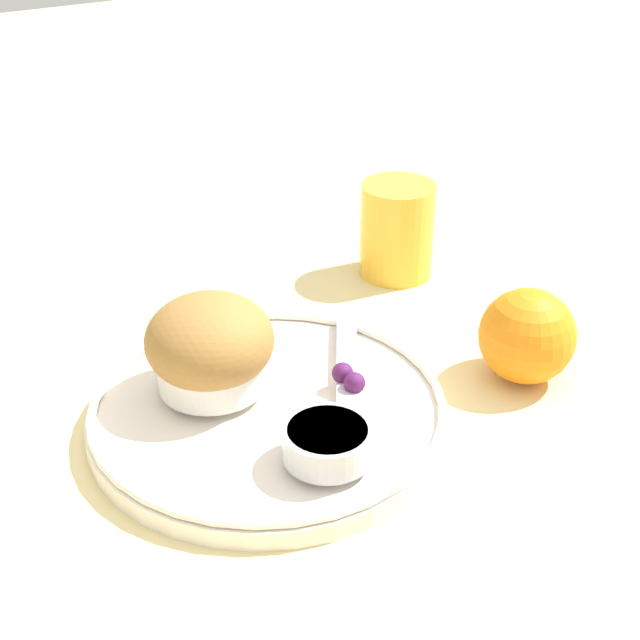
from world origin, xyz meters
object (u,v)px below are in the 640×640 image
object	(u,v)px
juice_glass	(397,230)
muffin	(210,347)
orange_fruit	(527,336)
butter_knife	(347,384)

from	to	relation	value
juice_glass	muffin	bearing A→B (deg)	-67.24
orange_fruit	juice_glass	world-z (taller)	juice_glass
juice_glass	butter_knife	bearing A→B (deg)	-45.97
muffin	butter_knife	size ratio (longest dim) A/B	0.55
muffin	butter_knife	distance (m)	0.10
butter_knife	orange_fruit	distance (m)	0.14
muffin	juice_glass	xyz separation A→B (m)	(-0.10, 0.23, -0.01)
muffin	juice_glass	bearing A→B (deg)	112.76
orange_fruit	juice_glass	bearing A→B (deg)	173.10
muffin	butter_knife	xyz separation A→B (m)	(0.05, 0.08, -0.03)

